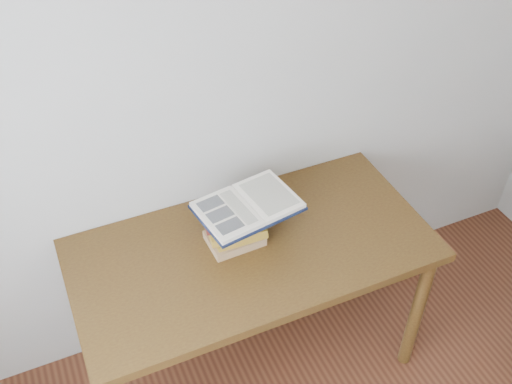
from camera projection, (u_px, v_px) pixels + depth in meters
name	position (u px, v px, depth m)	size (l,w,h in m)	color
desk	(252.00, 263.00, 2.49)	(1.47, 0.73, 0.79)	#4C3413
book_stack	(234.00, 226.00, 2.41)	(0.26, 0.21, 0.15)	#94764C
open_book	(248.00, 206.00, 2.37)	(0.43, 0.33, 0.03)	black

